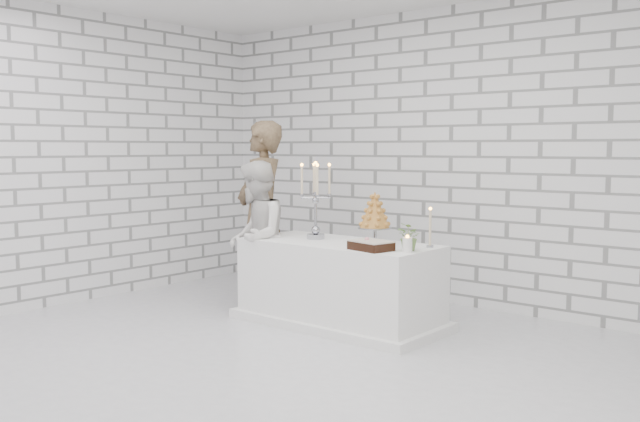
{
  "coord_description": "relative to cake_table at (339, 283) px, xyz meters",
  "views": [
    {
      "loc": [
        3.55,
        -3.8,
        1.59
      ],
      "look_at": [
        -0.3,
        0.81,
        1.05
      ],
      "focal_mm": 39.56,
      "sensor_mm": 36.0,
      "label": 1
    }
  ],
  "objects": [
    {
      "name": "ground",
      "position": [
        0.33,
        -1.11,
        -0.38
      ],
      "size": [
        6.0,
        5.0,
        0.01
      ],
      "primitive_type": "cube",
      "color": "silver",
      "rests_on": "ground"
    },
    {
      "name": "wall_back",
      "position": [
        0.33,
        1.39,
        1.12
      ],
      "size": [
        6.0,
        0.01,
        3.0
      ],
      "primitive_type": "cube",
      "color": "white",
      "rests_on": "ground"
    },
    {
      "name": "wall_left",
      "position": [
        -2.67,
        -1.11,
        1.12
      ],
      "size": [
        0.01,
        5.0,
        3.0
      ],
      "primitive_type": "cube",
      "color": "white",
      "rests_on": "ground"
    },
    {
      "name": "cake_table",
      "position": [
        0.0,
        0.0,
        0.0
      ],
      "size": [
        1.8,
        0.8,
        0.75
      ],
      "primitive_type": "cube",
      "color": "white",
      "rests_on": "ground"
    },
    {
      "name": "groom",
      "position": [
        -1.16,
        0.18,
        0.56
      ],
      "size": [
        0.64,
        0.78,
        1.86
      ],
      "primitive_type": "imported",
      "rotation": [
        0.0,
        0.0,
        -1.25
      ],
      "color": "#483828",
      "rests_on": "ground"
    },
    {
      "name": "bride",
      "position": [
        -0.87,
        -0.18,
        0.36
      ],
      "size": [
        0.87,
        0.9,
        1.47
      ],
      "primitive_type": "imported",
      "rotation": [
        0.0,
        0.0,
        -0.95
      ],
      "color": "white",
      "rests_on": "ground"
    },
    {
      "name": "candelabra",
      "position": [
        -0.3,
        0.02,
        0.73
      ],
      "size": [
        0.3,
        0.3,
        0.72
      ],
      "primitive_type": null,
      "rotation": [
        0.0,
        0.0,
        0.04
      ],
      "color": "#999AA3",
      "rests_on": "cake_table"
    },
    {
      "name": "croquembouche",
      "position": [
        0.3,
        0.12,
        0.6
      ],
      "size": [
        0.37,
        0.37,
        0.46
      ],
      "primitive_type": null,
      "rotation": [
        0.0,
        0.0,
        0.29
      ],
      "color": "#AF6F2B",
      "rests_on": "cake_table"
    },
    {
      "name": "chocolate_cake",
      "position": [
        0.52,
        -0.23,
        0.42
      ],
      "size": [
        0.37,
        0.3,
        0.08
      ],
      "primitive_type": "cube",
      "rotation": [
        0.0,
        0.0,
        -0.2
      ],
      "color": "black",
      "rests_on": "cake_table"
    },
    {
      "name": "pillar_candle",
      "position": [
        0.81,
        -0.15,
        0.44
      ],
      "size": [
        0.1,
        0.1,
        0.12
      ],
      "primitive_type": "cylinder",
      "rotation": [
        0.0,
        0.0,
        -0.25
      ],
      "color": "white",
      "rests_on": "cake_table"
    },
    {
      "name": "extra_taper",
      "position": [
        0.81,
        0.21,
        0.54
      ],
      "size": [
        0.06,
        0.06,
        0.32
      ],
      "primitive_type": "cylinder",
      "rotation": [
        0.0,
        0.0,
        0.04
      ],
      "color": "beige",
      "rests_on": "cake_table"
    },
    {
      "name": "flowers",
      "position": [
        0.78,
        -0.05,
        0.49
      ],
      "size": [
        0.26,
        0.24,
        0.23
      ],
      "primitive_type": "imported",
      "rotation": [
        0.0,
        0.0,
        -0.35
      ],
      "color": "#4C7938",
      "rests_on": "cake_table"
    }
  ]
}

